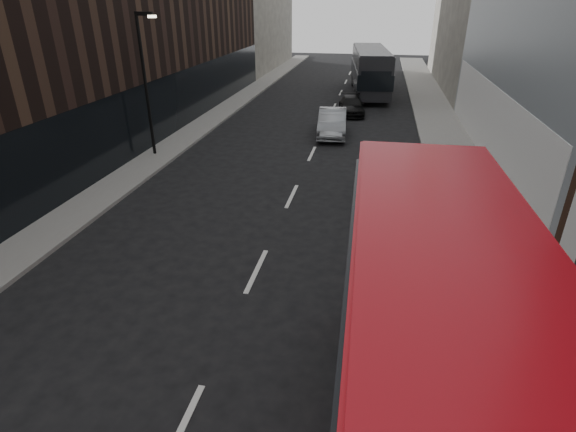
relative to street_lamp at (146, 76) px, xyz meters
The scene contains 9 objects.
sidewalk_right 17.69m from the street_lamp, 24.00° to the left, with size 3.00×80.00×0.15m, color slate.
sidewalk_left 8.12m from the street_lamp, 88.20° to the left, with size 2.00×80.00×0.15m, color slate.
building_left_mid 12.76m from the street_lamp, 105.29° to the left, with size 5.00×24.00×14.00m, color black.
building_left_far 34.24m from the street_lamp, 95.51° to the left, with size 5.00×20.00×13.00m, color #5F5A54.
street_lamp is the anchor object (origin of this frame).
grey_bus 22.74m from the street_lamp, 61.87° to the left, with size 3.97×12.02×3.82m.
car_a 13.12m from the street_lamp, 17.98° to the right, with size 1.73×4.30×1.47m, color black.
car_b 11.20m from the street_lamp, 33.67° to the left, with size 1.68×4.81×1.58m, color gray.
car_c 15.76m from the street_lamp, 50.85° to the left, with size 1.73×4.25×1.23m, color black.
Camera 1 is at (3.26, -3.51, 7.71)m, focal length 28.00 mm.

